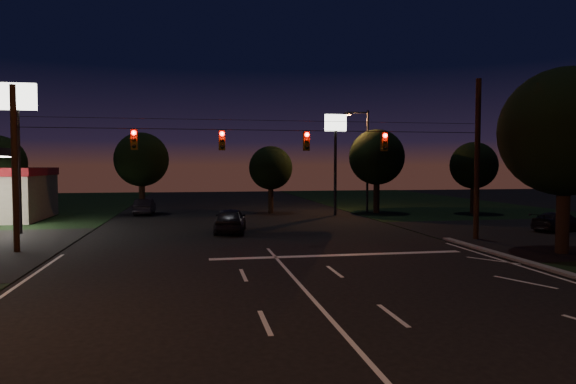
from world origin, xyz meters
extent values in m
plane|color=black|center=(0.00, 0.00, 0.00)|extent=(140.00, 140.00, 0.00)
cube|color=silver|center=(3.00, 11.50, 0.01)|extent=(12.00, 0.50, 0.01)
cylinder|color=black|center=(12.00, 15.00, 0.00)|extent=(0.30, 0.30, 9.00)
cylinder|color=black|center=(-12.00, 15.00, 0.00)|extent=(0.28, 0.28, 8.00)
cylinder|color=black|center=(0.00, 15.00, 6.00)|extent=(24.00, 0.03, 0.03)
cylinder|color=black|center=(0.00, 15.00, 6.50)|extent=(24.00, 0.02, 0.02)
cube|color=#3F3307|center=(-6.50, 15.00, 5.45)|extent=(0.32, 0.26, 1.00)
sphere|color=#FF0705|center=(-6.50, 14.84, 5.78)|extent=(0.22, 0.22, 0.22)
sphere|color=black|center=(-6.50, 14.84, 5.45)|extent=(0.20, 0.20, 0.20)
sphere|color=black|center=(-6.50, 14.84, 5.12)|extent=(0.20, 0.20, 0.20)
cube|color=#3F3307|center=(-2.20, 15.00, 5.45)|extent=(0.32, 0.26, 1.00)
sphere|color=#FF0705|center=(-2.20, 14.84, 5.78)|extent=(0.22, 0.22, 0.22)
sphere|color=black|center=(-2.20, 14.84, 5.45)|extent=(0.20, 0.20, 0.20)
sphere|color=black|center=(-2.20, 14.84, 5.12)|extent=(0.20, 0.20, 0.20)
cube|color=#3F3307|center=(2.20, 15.00, 5.45)|extent=(0.32, 0.26, 1.00)
sphere|color=#FF0705|center=(2.20, 14.84, 5.78)|extent=(0.22, 0.22, 0.22)
sphere|color=black|center=(2.20, 14.84, 5.45)|extent=(0.20, 0.20, 0.20)
sphere|color=black|center=(2.20, 14.84, 5.12)|extent=(0.20, 0.20, 0.20)
cube|color=#3F3307|center=(6.50, 15.00, 5.45)|extent=(0.32, 0.26, 1.00)
sphere|color=#FF0705|center=(6.50, 14.84, 5.78)|extent=(0.22, 0.22, 0.22)
sphere|color=black|center=(6.50, 14.84, 5.45)|extent=(0.20, 0.20, 0.20)
sphere|color=black|center=(6.50, 14.84, 5.12)|extent=(0.20, 0.20, 0.20)
cylinder|color=black|center=(-14.00, 22.00, 3.75)|extent=(0.24, 0.24, 7.50)
cube|color=white|center=(-14.00, 22.00, 8.30)|extent=(2.20, 0.30, 1.60)
cylinder|color=black|center=(8.00, 30.00, 3.50)|extent=(0.24, 0.24, 7.00)
cube|color=white|center=(8.00, 30.00, 7.70)|extent=(1.80, 0.30, 1.40)
cylinder|color=black|center=(11.50, 32.00, 4.50)|extent=(0.20, 0.20, 9.00)
cylinder|color=black|center=(10.60, 32.00, 8.80)|extent=(1.80, 0.12, 0.12)
cube|color=black|center=(9.70, 32.00, 8.70)|extent=(0.60, 0.35, 0.22)
cube|color=orange|center=(9.70, 32.00, 8.58)|extent=(0.45, 0.25, 0.04)
cylinder|color=black|center=(13.50, 10.00, 2.00)|extent=(0.60, 0.60, 4.00)
sphere|color=black|center=(13.50, 10.00, 5.76)|extent=(6.00, 6.00, 6.00)
sphere|color=black|center=(14.10, 10.45, 5.58)|extent=(4.50, 4.50, 4.50)
sphere|color=black|center=(12.90, 10.30, 5.62)|extent=(4.20, 4.20, 4.20)
sphere|color=black|center=(-17.58, 30.32, 4.19)|extent=(3.15, 3.15, 3.15)
cylinder|color=black|center=(-8.00, 34.00, 1.62)|extent=(0.52, 0.52, 3.25)
sphere|color=black|center=(-8.00, 34.00, 4.68)|extent=(4.60, 4.60, 4.60)
sphere|color=black|center=(-7.54, 34.34, 4.54)|extent=(3.45, 3.45, 3.45)
sphere|color=black|center=(-8.46, 34.23, 4.58)|extent=(3.22, 3.22, 3.22)
cylinder|color=black|center=(3.00, 33.00, 1.38)|extent=(0.47, 0.47, 2.75)
sphere|color=black|center=(3.00, 33.00, 3.96)|extent=(3.80, 3.80, 3.80)
sphere|color=black|center=(3.38, 33.28, 3.85)|extent=(2.85, 2.85, 2.85)
sphere|color=black|center=(2.62, 33.19, 3.87)|extent=(2.66, 2.66, 2.66)
cylinder|color=black|center=(12.00, 31.00, 1.70)|extent=(0.53, 0.53, 3.40)
sphere|color=black|center=(12.00, 31.00, 4.90)|extent=(4.80, 4.80, 4.80)
sphere|color=black|center=(12.48, 31.36, 4.75)|extent=(3.60, 3.60, 3.60)
sphere|color=black|center=(11.52, 31.24, 4.79)|extent=(3.36, 3.36, 3.36)
cylinder|color=black|center=(20.00, 29.00, 1.45)|extent=(0.48, 0.48, 2.90)
sphere|color=black|center=(20.00, 29.00, 4.18)|extent=(4.00, 4.00, 4.00)
sphere|color=black|center=(20.40, 29.30, 4.06)|extent=(3.00, 3.00, 3.00)
sphere|color=black|center=(19.60, 29.20, 4.09)|extent=(2.80, 2.80, 2.80)
imported|color=black|center=(-1.42, 20.52, 0.78)|extent=(2.45, 4.78, 1.56)
imported|color=black|center=(-7.75, 33.71, 0.67)|extent=(1.56, 4.11, 1.34)
imported|color=black|center=(19.15, 17.28, 0.61)|extent=(4.52, 2.97, 1.22)
camera|label=1|loc=(-3.64, -11.34, 4.19)|focal=32.00mm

